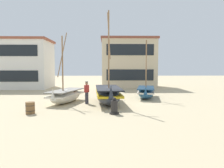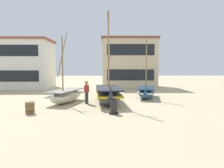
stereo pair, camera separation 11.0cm
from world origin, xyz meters
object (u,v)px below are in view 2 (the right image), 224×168
fishing_boat_centre_large (108,94)px  fishing_boat_far_right (66,95)px  fisherman_by_hull (87,93)px  capstan_winch (114,107)px  fishing_boat_near_left (146,92)px  harbor_building_main (129,63)px  harbor_building_annex (17,64)px  wooden_barrel (30,108)px

fishing_boat_centre_large → fishing_boat_far_right: size_ratio=1.27×
fishing_boat_centre_large → fisherman_by_hull: bearing=-178.7°
fisherman_by_hull → fishing_boat_centre_large: bearing=1.3°
capstan_winch → fishing_boat_near_left: bearing=64.7°
fishing_boat_near_left → capstan_winch: fishing_boat_near_left is taller
fishing_boat_centre_large → harbor_building_main: (2.94, 14.47, 2.76)m
fishing_boat_centre_large → fishing_boat_far_right: fishing_boat_centre_large is taller
fisherman_by_hull → harbor_building_annex: bearing=129.9°
fisherman_by_hull → capstan_winch: (1.97, -3.62, -0.44)m
fisherman_by_hull → harbor_building_main: size_ratio=0.22×
fishing_boat_centre_large → capstan_winch: (0.34, -3.65, -0.30)m
fishing_boat_near_left → fisherman_by_hull: (-5.05, -2.93, 0.28)m
capstan_winch → harbor_building_main: bearing=81.8°
fishing_boat_centre_large → harbor_building_main: bearing=78.5°
fisherman_by_hull → wooden_barrel: 4.58m
fishing_boat_far_right → capstan_winch: fishing_boat_far_right is taller
fishing_boat_near_left → harbor_building_main: size_ratio=0.68×
fishing_boat_near_left → wooden_barrel: fishing_boat_near_left is taller
fishing_boat_near_left → wooden_barrel: (-8.04, -6.36, -0.20)m
fishing_boat_near_left → fishing_boat_centre_large: size_ratio=0.75×
fishing_boat_near_left → harbor_building_annex: bearing=147.8°
harbor_building_annex → fishing_boat_centre_large: bearing=-46.0°
fishing_boat_centre_large → wooden_barrel: fishing_boat_centre_large is taller
wooden_barrel → harbor_building_main: harbor_building_main is taller
harbor_building_annex → fisherman_by_hull: bearing=-50.1°
fisherman_by_hull → harbor_building_annex: harbor_building_annex is taller
fishing_boat_near_left → harbor_building_annex: 18.89m
fisherman_by_hull → wooden_barrel: fisherman_by_hull is taller
fishing_boat_centre_large → fishing_boat_near_left: bearing=40.1°
fishing_boat_far_right → harbor_building_main: bearing=66.0°
fishing_boat_near_left → fishing_boat_far_right: 7.13m
fisherman_by_hull → fishing_boat_near_left: bearing=30.1°
fishing_boat_centre_large → fishing_boat_far_right: bearing=171.7°
capstan_winch → harbor_building_main: (2.60, 18.13, 3.06)m
fishing_boat_near_left → fishing_boat_far_right: fishing_boat_far_right is taller
capstan_winch → harbor_building_main: size_ratio=0.13×
fisherman_by_hull → capstan_winch: size_ratio=1.71×
capstan_winch → harbor_building_annex: size_ratio=0.11×
fishing_boat_centre_large → harbor_building_annex: fishing_boat_centre_large is taller
wooden_barrel → fishing_boat_centre_large: bearing=37.0°
harbor_building_main → fishing_boat_far_right: bearing=-114.0°
fishing_boat_near_left → fishing_boat_far_right: bearing=-160.2°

